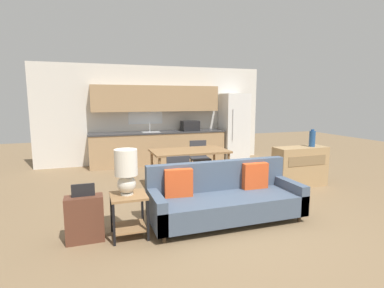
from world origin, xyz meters
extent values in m
plane|color=#7F6647|center=(0.00, 0.00, 0.00)|extent=(20.00, 20.00, 0.00)
cube|color=silver|center=(0.00, 4.63, 1.35)|extent=(6.40, 0.06, 2.70)
cube|color=white|center=(-0.30, 4.59, 1.60)|extent=(0.95, 0.01, 1.00)
cube|color=tan|center=(0.00, 4.29, 0.43)|extent=(3.68, 0.62, 0.86)
cube|color=#38383A|center=(0.00, 4.29, 0.88)|extent=(3.71, 0.65, 0.04)
cube|color=#B2B5B7|center=(-0.22, 4.24, 0.90)|extent=(0.48, 0.36, 0.01)
cylinder|color=#B7BABC|center=(-0.22, 4.41, 1.02)|extent=(0.02, 0.02, 0.24)
cube|color=tan|center=(0.00, 4.43, 1.80)|extent=(3.50, 0.34, 0.70)
cube|color=black|center=(0.89, 4.24, 1.04)|extent=(0.48, 0.36, 0.28)
cube|color=white|center=(2.26, 4.23, 0.97)|extent=(0.73, 0.70, 1.94)
cylinder|color=silver|center=(2.05, 3.86, 1.07)|extent=(0.02, 0.02, 0.87)
cube|color=olive|center=(0.10, 1.90, 0.75)|extent=(1.52, 0.85, 0.04)
cylinder|color=olive|center=(-0.60, 1.54, 0.36)|extent=(0.05, 0.05, 0.73)
cylinder|color=olive|center=(0.80, 1.54, 0.36)|extent=(0.05, 0.05, 0.73)
cylinder|color=olive|center=(-0.60, 2.27, 0.36)|extent=(0.05, 0.05, 0.73)
cylinder|color=olive|center=(0.80, 2.27, 0.36)|extent=(0.05, 0.05, 0.73)
cylinder|color=#3D2D1E|center=(-0.97, -0.30, 0.05)|extent=(0.05, 0.05, 0.10)
cylinder|color=#3D2D1E|center=(1.06, -0.30, 0.05)|extent=(0.05, 0.05, 0.10)
cylinder|color=#3D2D1E|center=(-0.97, 0.34, 0.05)|extent=(0.05, 0.05, 0.10)
cylinder|color=#3D2D1E|center=(1.06, 0.34, 0.05)|extent=(0.05, 0.05, 0.10)
cube|color=#47566B|center=(0.05, 0.02, 0.25)|extent=(2.23, 0.80, 0.30)
cube|color=#47566B|center=(0.05, 0.35, 0.47)|extent=(2.23, 0.14, 0.75)
cube|color=#47566B|center=(-1.00, 0.02, 0.32)|extent=(0.14, 0.80, 0.44)
cube|color=#47566B|center=(1.09, 0.02, 0.32)|extent=(0.14, 0.80, 0.44)
cube|color=#E05123|center=(-0.62, 0.22, 0.60)|extent=(0.41, 0.16, 0.40)
cube|color=#E05123|center=(0.62, 0.22, 0.60)|extent=(0.40, 0.13, 0.40)
cube|color=olive|center=(-1.35, 0.03, 0.55)|extent=(0.46, 0.46, 0.03)
cube|color=olive|center=(-1.35, 0.03, 0.12)|extent=(0.41, 0.41, 0.02)
cube|color=black|center=(-1.56, -0.18, 0.27)|extent=(0.03, 0.03, 0.53)
cube|color=black|center=(-1.15, -0.18, 0.27)|extent=(0.03, 0.03, 0.53)
cube|color=black|center=(-1.56, 0.24, 0.27)|extent=(0.03, 0.03, 0.53)
cube|color=black|center=(-1.15, 0.24, 0.27)|extent=(0.03, 0.03, 0.53)
cylinder|color=silver|center=(-1.37, 0.05, 0.57)|extent=(0.16, 0.16, 0.02)
sphere|color=silver|center=(-1.37, 0.05, 0.70)|extent=(0.24, 0.24, 0.24)
cylinder|color=white|center=(-1.37, 0.05, 0.99)|extent=(0.29, 0.29, 0.33)
cube|color=tan|center=(2.28, 1.24, 0.41)|extent=(1.11, 0.42, 0.82)
cube|color=olive|center=(2.28, 1.03, 0.57)|extent=(0.89, 0.01, 0.20)
cylinder|color=#234C84|center=(2.52, 1.21, 0.98)|extent=(0.12, 0.12, 0.32)
cylinder|color=#234C84|center=(2.52, 1.21, 1.16)|extent=(0.07, 0.07, 0.04)
cube|color=#38383D|center=(0.58, 2.59, 0.43)|extent=(0.46, 0.46, 0.04)
cube|color=#38383D|center=(0.60, 2.78, 0.64)|extent=(0.40, 0.07, 0.38)
cylinder|color=black|center=(0.40, 2.44, 0.20)|extent=(0.03, 0.03, 0.41)
cylinder|color=black|center=(0.74, 2.40, 0.20)|extent=(0.03, 0.03, 0.41)
cylinder|color=black|center=(0.43, 2.77, 0.20)|extent=(0.03, 0.03, 0.41)
cylinder|color=black|center=(0.77, 2.74, 0.20)|extent=(0.03, 0.03, 0.41)
cube|color=#38383D|center=(-0.39, 1.23, 0.43)|extent=(0.43, 0.43, 0.04)
cube|color=#38383D|center=(-0.39, 1.04, 0.64)|extent=(0.40, 0.04, 0.38)
cylinder|color=black|center=(-0.22, 1.40, 0.20)|extent=(0.03, 0.03, 0.41)
cylinder|color=black|center=(-0.56, 1.40, 0.20)|extent=(0.03, 0.03, 0.41)
cylinder|color=black|center=(-0.22, 1.06, 0.20)|extent=(0.03, 0.03, 0.41)
cylinder|color=black|center=(-0.56, 1.06, 0.20)|extent=(0.03, 0.03, 0.41)
cube|color=brown|center=(-1.90, 0.07, 0.29)|extent=(0.46, 0.22, 0.59)
cube|color=black|center=(-1.90, 0.07, 0.67)|extent=(0.28, 0.02, 0.16)
camera|label=1|loc=(-1.78, -3.74, 1.78)|focal=28.00mm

